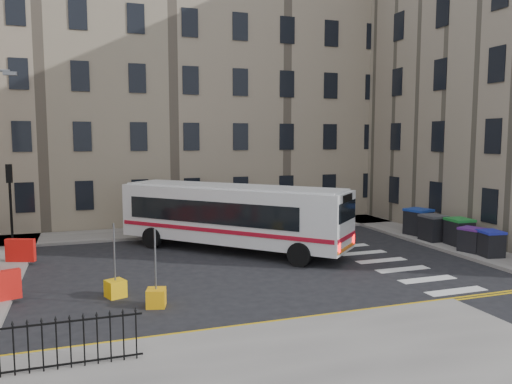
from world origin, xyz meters
TOP-DOWN VIEW (x-y plane):
  - ground at (0.00, 0.00)m, footprint 120.00×120.00m
  - pavement_north at (-6.00, 8.60)m, footprint 36.00×3.20m
  - pavement_east at (9.00, 4.00)m, footprint 2.40×26.00m
  - terrace_north at (-7.00, 15.50)m, footprint 38.30×10.80m
  - traffic_light_nw at (-12.00, 6.50)m, footprint 0.28×0.22m
  - bus at (-1.82, 2.91)m, footprint 9.85×10.14m
  - wheelie_bin_a at (8.81, -2.60)m, footprint 1.09×1.21m
  - wheelie_bin_b at (8.68, -1.59)m, footprint 1.17×1.26m
  - wheelie_bin_c at (9.17, -0.18)m, footprint 1.13×1.28m
  - wheelie_bin_d at (8.68, 1.18)m, footprint 1.07×1.23m
  - wheelie_bin_e at (8.94, 2.76)m, footprint 1.44×1.56m
  - bollard_yellow at (-7.67, -2.65)m, footprint 0.78×0.78m
  - bollard_chevron at (-6.47, -4.13)m, footprint 0.73×0.73m

SIDE VIEW (x-z plane):
  - ground at x=0.00m, z-range 0.00..0.00m
  - pavement_north at x=-6.00m, z-range 0.00..0.15m
  - pavement_east at x=9.00m, z-range 0.00..0.15m
  - bollard_yellow at x=-7.67m, z-range 0.00..0.60m
  - bollard_chevron at x=-6.47m, z-range 0.00..0.60m
  - wheelie_bin_b at x=8.68m, z-range 0.15..1.30m
  - wheelie_bin_a at x=8.81m, z-range 0.16..1.33m
  - wheelie_bin_c at x=9.17m, z-range 0.16..1.50m
  - wheelie_bin_d at x=8.68m, z-range 0.16..1.51m
  - wheelie_bin_e at x=8.94m, z-range 0.16..1.60m
  - bus at x=-1.82m, z-range 0.24..3.39m
  - traffic_light_nw at x=-12.00m, z-range 0.82..4.92m
  - terrace_north at x=-7.00m, z-range 0.02..17.22m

